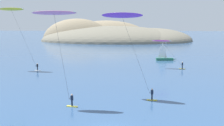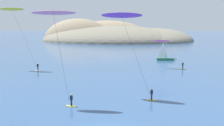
{
  "view_description": "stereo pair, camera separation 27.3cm",
  "coord_description": "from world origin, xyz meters",
  "views": [
    {
      "loc": [
        1.92,
        -26.93,
        11.07
      ],
      "look_at": [
        -1.13,
        23.29,
        3.57
      ],
      "focal_mm": 45.0,
      "sensor_mm": 36.0,
      "label": 1
    },
    {
      "loc": [
        2.19,
        -26.91,
        11.07
      ],
      "look_at": [
        -1.13,
        23.29,
        3.57
      ],
      "focal_mm": 45.0,
      "sensor_mm": 36.0,
      "label": 2
    }
  ],
  "objects": [
    {
      "name": "kitesurfer_magenta",
      "position": [
        10.04,
        39.58,
        5.93
      ],
      "size": [
        8.05,
        2.43,
        6.78
      ],
      "color": "yellow",
      "rests_on": "ground"
    },
    {
      "name": "kitesurfer_purple",
      "position": [
        1.13,
        13.12,
        11.21
      ],
      "size": [
        8.3,
        3.34,
        12.37
      ],
      "color": "yellow",
      "rests_on": "ground"
    },
    {
      "name": "kitesurfer_yellow",
      "position": [
        -24.06,
        35.18,
        12.91
      ],
      "size": [
        9.6,
        2.32,
        14.14
      ],
      "color": "silver",
      "rests_on": "ground"
    },
    {
      "name": "kitesurfer_pink",
      "position": [
        -7.36,
        8.27,
        11.19
      ],
      "size": [
        5.92,
        1.59,
        12.45
      ],
      "color": "yellow",
      "rests_on": "ground"
    },
    {
      "name": "headland_island",
      "position": [
        -6.68,
        136.01,
        0.0
      ],
      "size": [
        86.31,
        57.05,
        25.28
      ],
      "color": "#6B6656",
      "rests_on": "ground"
    },
    {
      "name": "sailboat_near",
      "position": [
        12.41,
        53.26,
        0.64
      ],
      "size": [
        5.91,
        1.58,
        5.7
      ],
      "color": "#23664C",
      "rests_on": "ground"
    }
  ]
}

